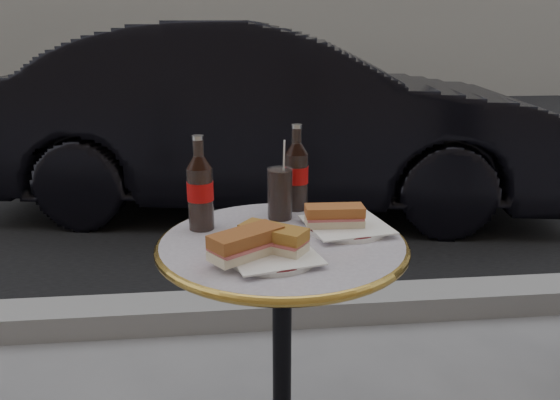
{
  "coord_description": "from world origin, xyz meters",
  "views": [
    {
      "loc": [
        -0.14,
        -1.25,
        1.23
      ],
      "look_at": [
        0.0,
        0.05,
        0.82
      ],
      "focal_mm": 35.0,
      "sensor_mm": 36.0,
      "label": 1
    }
  ],
  "objects": [
    {
      "name": "asphalt_road",
      "position": [
        0.0,
        5.0,
        0.0
      ],
      "size": [
        40.0,
        8.0,
        0.0
      ],
      "primitive_type": "cube",
      "color": "black",
      "rests_on": "ground"
    },
    {
      "name": "curb",
      "position": [
        0.0,
        0.9,
        0.05
      ],
      "size": [
        40.0,
        0.2,
        0.12
      ],
      "primitive_type": "cube",
      "color": "gray",
      "rests_on": "ground"
    },
    {
      "name": "bistro_table",
      "position": [
        0.0,
        0.0,
        0.37
      ],
      "size": [
        0.62,
        0.62,
        0.73
      ],
      "primitive_type": null,
      "color": "#BAB2C4",
      "rests_on": "ground"
    },
    {
      "name": "plate_left",
      "position": [
        -0.03,
        -0.12,
        0.74
      ],
      "size": [
        0.21,
        0.21,
        0.01
      ],
      "primitive_type": "cylinder",
      "rotation": [
        0.0,
        0.0,
        0.06
      ],
      "color": "silver",
      "rests_on": "bistro_table"
    },
    {
      "name": "plate_right",
      "position": [
        0.17,
        0.06,
        0.74
      ],
      "size": [
        0.21,
        0.21,
        0.01
      ],
      "primitive_type": "cylinder",
      "rotation": [
        0.0,
        0.0,
        0.0
      ],
      "color": "white",
      "rests_on": "bistro_table"
    },
    {
      "name": "sandwich_left_a",
      "position": [
        -0.09,
        -0.12,
        0.77
      ],
      "size": [
        0.18,
        0.16,
        0.06
      ],
      "primitive_type": "cube",
      "rotation": [
        0.0,
        0.0,
        0.61
      ],
      "color": "#955125",
      "rests_on": "plate_left"
    },
    {
      "name": "sandwich_left_b",
      "position": [
        -0.03,
        -0.09,
        0.77
      ],
      "size": [
        0.17,
        0.15,
        0.05
      ],
      "primitive_type": "cube",
      "rotation": [
        0.0,
        0.0,
        -0.62
      ],
      "color": "#9F6828",
      "rests_on": "plate_left"
    },
    {
      "name": "sandwich_right",
      "position": [
        0.14,
        0.05,
        0.77
      ],
      "size": [
        0.15,
        0.07,
        0.05
      ],
      "primitive_type": "cube",
      "rotation": [
        0.0,
        0.0,
        -0.03
      ],
      "color": "#A75A2A",
      "rests_on": "plate_right"
    },
    {
      "name": "cola_bottle_left",
      "position": [
        -0.2,
        0.1,
        0.86
      ],
      "size": [
        0.08,
        0.08,
        0.25
      ],
      "primitive_type": null,
      "rotation": [
        0.0,
        0.0,
        -0.15
      ],
      "color": "black",
      "rests_on": "bistro_table"
    },
    {
      "name": "cola_bottle_right",
      "position": [
        0.07,
        0.24,
        0.86
      ],
      "size": [
        0.08,
        0.08,
        0.25
      ],
      "primitive_type": null,
      "rotation": [
        0.0,
        0.0,
        -0.13
      ],
      "color": "black",
      "rests_on": "bistro_table"
    },
    {
      "name": "cola_glass",
      "position": [
        0.01,
        0.16,
        0.8
      ],
      "size": [
        0.09,
        0.09,
        0.14
      ],
      "primitive_type": "cylinder",
      "rotation": [
        0.0,
        0.0,
        0.27
      ],
      "color": "black",
      "rests_on": "bistro_table"
    },
    {
      "name": "parked_car",
      "position": [
        0.21,
        2.55,
        0.64
      ],
      "size": [
        1.98,
        4.05,
        1.28
      ],
      "primitive_type": "imported",
      "rotation": [
        0.0,
        0.0,
        1.4
      ],
      "color": "black",
      "rests_on": "ground"
    }
  ]
}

